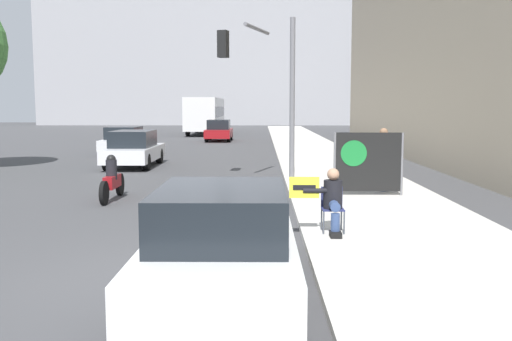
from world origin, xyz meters
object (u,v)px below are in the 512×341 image
protest_banner (368,162)px  parked_car_curbside (222,242)px  motorcycle_on_road (112,180)px  pedestrian_behind (383,159)px  city_bus_on_road (205,113)px  car_on_road_nearest (134,149)px  traffic_light_pole (264,72)px  car_on_road_distant (219,131)px  car_on_road_midblock (125,140)px  seated_protester (332,199)px

protest_banner → parked_car_curbside: protest_banner is taller
motorcycle_on_road → pedestrian_behind: bearing=6.7°
city_bus_on_road → car_on_road_nearest: bearing=-90.4°
protest_banner → traffic_light_pole: size_ratio=0.36×
traffic_light_pole → car_on_road_nearest: 7.69m
parked_car_curbside → city_bus_on_road: bearing=95.9°
city_bus_on_road → motorcycle_on_road: bearing=-88.3°
pedestrian_behind → protest_banner: pedestrian_behind is taller
car_on_road_distant → parked_car_curbside: bearing=-85.7°
car_on_road_nearest → motorcycle_on_road: size_ratio=2.02×
car_on_road_midblock → motorcycle_on_road: (3.14, -14.45, -0.18)m
traffic_light_pole → motorcycle_on_road: bearing=-140.3°
parked_car_curbside → car_on_road_distant: car_on_road_distant is taller
seated_protester → car_on_road_distant: size_ratio=0.27×
traffic_light_pole → car_on_road_midblock: bearing=122.3°
traffic_light_pole → parked_car_curbside: traffic_light_pole is taller
protest_banner → car_on_road_nearest: 11.33m
city_bus_on_road → parked_car_curbside: bearing=-84.1°
city_bus_on_road → protest_banner: bearing=-77.8°
parked_car_curbside → car_on_road_nearest: (-4.64, 15.76, 0.02)m
protest_banner → motorcycle_on_road: size_ratio=0.82×
car_on_road_midblock → car_on_road_distant: 11.71m
seated_protester → car_on_road_midblock: bearing=102.3°
car_on_road_midblock → motorcycle_on_road: car_on_road_midblock is taller
car_on_road_midblock → city_bus_on_road: bearing=84.5°
city_bus_on_road → traffic_light_pole: bearing=-81.2°
car_on_road_nearest → car_on_road_distant: bearing=82.9°
traffic_light_pole → car_on_road_distant: traffic_light_pole is taller
car_on_road_midblock → traffic_light_pole: bearing=-57.7°
seated_protester → motorcycle_on_road: bearing=128.3°
city_bus_on_road → motorcycle_on_road: size_ratio=5.01×
parked_car_curbside → motorcycle_on_road: size_ratio=1.97×
pedestrian_behind → car_on_road_nearest: size_ratio=0.39×
protest_banner → city_bus_on_road: size_ratio=0.16×
parked_car_curbside → traffic_light_pole: bearing=87.0°
car_on_road_nearest → city_bus_on_road: 27.54m
parked_car_curbside → car_on_road_distant: (-2.50, 32.98, 0.03)m
seated_protester → pedestrian_behind: (2.02, 5.19, 0.25)m
parked_car_curbside → car_on_road_distant: 33.08m
seated_protester → traffic_light_pole: (-1.21, 7.63, 2.72)m
pedestrian_behind → motorcycle_on_road: pedestrian_behind is taller
seated_protester → pedestrian_behind: size_ratio=0.68×
protest_banner → car_on_road_midblock: (-9.75, 14.36, -0.29)m
protest_banner → motorcycle_on_road: (-6.62, -0.09, -0.47)m
car_on_road_nearest → protest_banner: bearing=-45.9°
protest_banner → car_on_road_distant: bearing=102.8°
protest_banner → pedestrian_behind: bearing=53.6°
seated_protester → protest_banner: 4.69m
protest_banner → car_on_road_distant: size_ratio=0.42×
traffic_light_pole → car_on_road_nearest: size_ratio=1.12×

